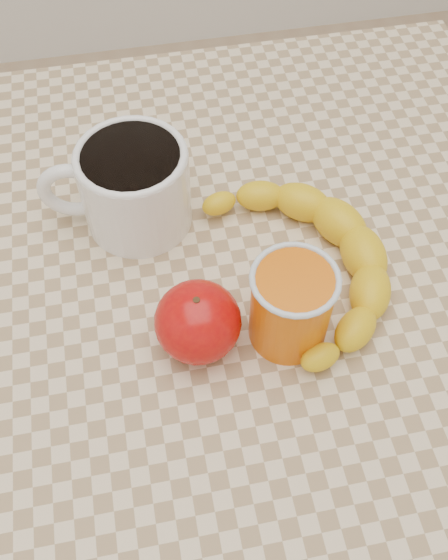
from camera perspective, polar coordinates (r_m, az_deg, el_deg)
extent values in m
plane|color=tan|center=(1.33, 0.00, -19.11)|extent=(3.00, 3.00, 0.00)
cube|color=beige|center=(0.65, 0.00, -1.98)|extent=(0.80, 0.80, 0.04)
cube|color=#8A6346|center=(0.69, 0.00, -4.19)|extent=(0.74, 0.74, 0.06)
cylinder|color=#8A6346|center=(1.23, 13.05, 4.89)|extent=(0.05, 0.05, 0.71)
cylinder|color=white|center=(0.67, -8.08, 8.29)|extent=(0.13, 0.13, 0.09)
cylinder|color=black|center=(0.63, -8.54, 10.91)|extent=(0.10, 0.10, 0.01)
torus|color=white|center=(0.63, -8.59, 11.18)|extent=(0.11, 0.11, 0.01)
torus|color=white|center=(0.68, -13.69, 7.94)|extent=(0.07, 0.02, 0.07)
cylinder|color=#DC5F06|center=(0.57, 6.12, -2.46)|extent=(0.07, 0.07, 0.09)
torus|color=silver|center=(0.54, 6.55, 0.10)|extent=(0.08, 0.08, 0.01)
ellipsoid|color=#A40509|center=(0.57, -2.40, -3.84)|extent=(0.10, 0.10, 0.07)
cylinder|color=#382311|center=(0.55, -2.52, -2.16)|extent=(0.01, 0.01, 0.01)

